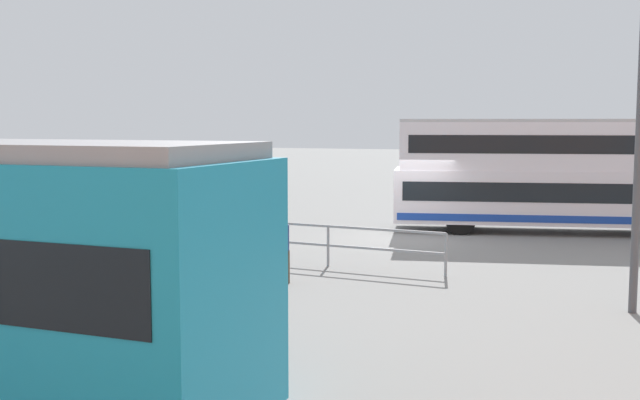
# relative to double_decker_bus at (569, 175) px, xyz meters

# --- Properties ---
(ground_plane) EXTENTS (160.00, 160.00, 0.00)m
(ground_plane) POSITION_rel_double_decker_bus_xyz_m (4.77, 3.08, -1.97)
(ground_plane) COLOR gray
(double_decker_bus) EXTENTS (11.99, 4.82, 3.84)m
(double_decker_bus) POSITION_rel_double_decker_bus_xyz_m (0.00, 0.00, 0.00)
(double_decker_bus) COLOR silver
(double_decker_bus) RESTS_ON ground
(pedestrian_near_railing) EXTENTS (0.34, 0.36, 1.64)m
(pedestrian_near_railing) POSITION_rel_double_decker_bus_xyz_m (7.85, 9.13, -1.03)
(pedestrian_near_railing) COLOR #33384C
(pedestrian_near_railing) RESTS_ON ground
(pedestrian_crossing) EXTENTS (0.45, 0.45, 1.59)m
(pedestrian_crossing) POSITION_rel_double_decker_bus_xyz_m (5.90, 10.99, -1.06)
(pedestrian_crossing) COLOR #4C3F2D
(pedestrian_crossing) RESTS_ON ground
(pedestrian_railing) EXTENTS (6.34, 0.66, 1.08)m
(pedestrian_railing) POSITION_rel_double_decker_bus_xyz_m (5.62, 8.59, -1.24)
(pedestrian_railing) COLOR gray
(pedestrian_railing) RESTS_ON ground
(info_sign) EXTENTS (1.17, 0.12, 2.20)m
(info_sign) POSITION_rel_double_decker_bus_xyz_m (11.16, 9.32, -0.44)
(info_sign) COLOR slate
(info_sign) RESTS_ON ground
(street_lamp) EXTENTS (0.36, 0.36, 6.54)m
(street_lamp) POSITION_rel_double_decker_bus_xyz_m (-1.64, 11.16, 1.87)
(street_lamp) COLOR #4C4C51
(street_lamp) RESTS_ON ground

